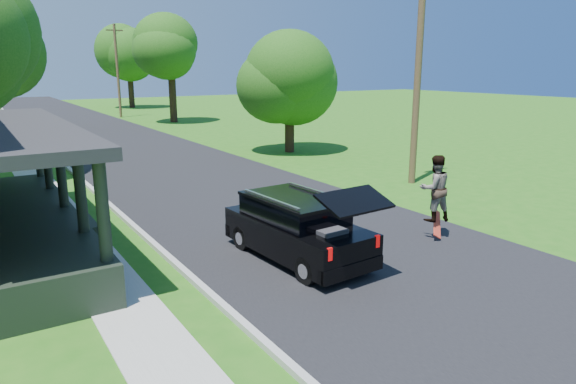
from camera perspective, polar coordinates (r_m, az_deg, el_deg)
ground at (r=12.16m, az=10.56°, el=-8.16°), size 140.00×140.00×0.00m
street at (r=29.59m, az=-16.70°, el=4.44°), size 8.00×120.00×0.02m
curb at (r=28.79m, az=-24.47°, el=3.54°), size 0.15×120.00×0.12m
sidewalk at (r=28.63m, az=-27.53°, el=3.16°), size 1.30×120.00×0.03m
black_suv at (r=12.18m, az=1.03°, el=-4.01°), size 1.92×4.43×2.02m
skateboarder at (r=14.04m, az=16.00°, el=0.40°), size 1.01×0.89×1.77m
skateboard at (r=14.33m, az=16.21°, el=-3.48°), size 0.69×0.59×0.67m
tree_right_near at (r=27.58m, az=0.07°, el=13.30°), size 5.62×5.36×6.81m
tree_right_mid at (r=44.08m, az=-13.05°, el=15.61°), size 6.92×6.56×9.05m
tree_right_far at (r=61.39m, az=-17.35°, el=14.51°), size 6.62×6.79×8.94m
utility_pole_near at (r=20.49m, az=14.29°, el=13.55°), size 1.64×0.29×8.84m
utility_pole_far at (r=49.60m, az=-18.42°, el=12.75°), size 1.47×0.25×8.17m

